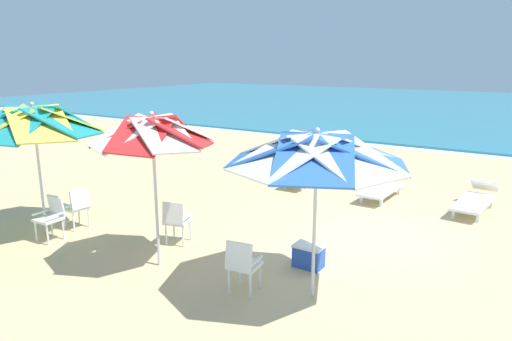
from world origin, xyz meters
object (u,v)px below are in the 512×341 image
Objects in this scene: sun_lounger_2 at (308,174)px; sun_lounger_0 at (476,199)px; sun_lounger_1 at (384,186)px; cooler_box at (309,256)px; plastic_chair_2 at (77,206)px; beach_umbrella_0 at (317,151)px; beach_umbrella_1 at (152,133)px; plastic_chair_3 at (51,215)px; plastic_chair_0 at (243,263)px; beach_umbrella_2 at (34,122)px; plastic_chair_1 at (176,219)px.

sun_lounger_0 is at bearing -1.21° from sun_lounger_2.
cooler_box is at bearing -87.33° from sun_lounger_1.
sun_lounger_1 is (4.68, 5.71, -0.22)m from plastic_chair_2.
beach_umbrella_0 is at bearing 0.43° from plastic_chair_2.
sun_lounger_0 is (4.13, 6.17, -2.03)m from beach_umbrella_1.
plastic_chair_2 is at bearing -129.37° from sun_lounger_1.
beach_umbrella_0 is at bearing -82.65° from sun_lounger_1.
beach_umbrella_0 is 6.82m from sun_lounger_2.
plastic_chair_2 is 0.68m from plastic_chair_3.
sun_lounger_1 is at bearing 72.09° from beach_umbrella_1.
sun_lounger_2 is (-4.41, 0.09, 0.00)m from sun_lounger_0.
plastic_chair_3 is 1.73× the size of cooler_box.
beach_umbrella_0 is at bearing -60.24° from cooler_box.
plastic_chair_0 is 0.40× the size of sun_lounger_1.
beach_umbrella_0 is 5.63m from plastic_chair_3.
beach_umbrella_0 is 0.98× the size of beach_umbrella_2.
beach_umbrella_2 is 5.84m from cooler_box.
beach_umbrella_0 is 0.99× the size of beach_umbrella_1.
beach_umbrella_1 is 3.08× the size of plastic_chair_1.
plastic_chair_1 is at bearing -170.06° from cooler_box.
beach_umbrella_0 reaches higher than plastic_chair_3.
plastic_chair_2 is at bearing 55.91° from beach_umbrella_2.
plastic_chair_2 reaches higher than sun_lounger_0.
plastic_chair_2 is 1.00× the size of plastic_chair_3.
plastic_chair_0 is 1.00× the size of plastic_chair_2.
beach_umbrella_1 is 1.22× the size of sun_lounger_0.
beach_umbrella_2 is (-3.06, -0.12, -0.02)m from beach_umbrella_1.
plastic_chair_1 and plastic_chair_2 have the same top height.
cooler_box is (4.91, 0.93, -0.30)m from plastic_chair_2.
sun_lounger_1 is (5.04, 6.23, -2.00)m from beach_umbrella_2.
beach_umbrella_1 reaches higher than beach_umbrella_0.
plastic_chair_2 is 0.40× the size of sun_lounger_1.
beach_umbrella_2 is 1.85m from plastic_chair_3.
plastic_chair_2 is 0.40× the size of sun_lounger_0.
plastic_chair_0 is 4.50m from plastic_chair_2.
plastic_chair_3 is (-4.37, -0.23, 0.00)m from plastic_chair_0.
beach_umbrella_0 is at bearing -8.05° from plastic_chair_1.
sun_lounger_1 is at bearing 50.63° from plastic_chair_2.
beach_umbrella_2 reaches higher than sun_lounger_0.
beach_umbrella_2 is 3.08× the size of plastic_chair_2.
beach_umbrella_0 is at bearing 7.63° from plastic_chair_3.
sun_lounger_2 reaches higher than cooler_box.
sun_lounger_1 is (-0.73, 5.67, -1.94)m from beach_umbrella_0.
beach_umbrella_2 reaches higher than cooler_box.
plastic_chair_3 is at bearing -172.37° from beach_umbrella_0.
beach_umbrella_1 is at bearing -123.80° from sun_lounger_0.
beach_umbrella_0 reaches higher than sun_lounger_1.
beach_umbrella_1 reaches higher than cooler_box.
beach_umbrella_2 is at bearing -179.02° from plastic_chair_0.
plastic_chair_0 reaches higher than sun_lounger_0.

